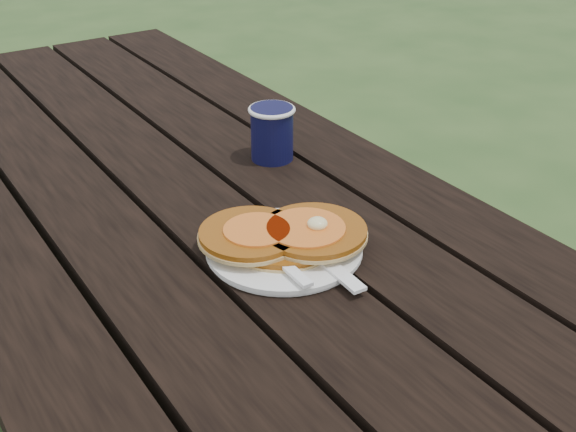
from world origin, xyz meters
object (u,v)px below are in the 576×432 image
plate (284,249)px  pancake_stack (284,235)px  picnic_table (191,364)px  coffee_cup (272,130)px

plate → pancake_stack: pancake_stack is taller
picnic_table → pancake_stack: (0.04, -0.27, 0.41)m
plate → coffee_cup: bearing=60.7°
picnic_table → pancake_stack: size_ratio=8.19×
pancake_stack → coffee_cup: (0.15, 0.26, 0.03)m
plate → coffee_cup: coffee_cup is taller
picnic_table → coffee_cup: (0.18, -0.00, 0.44)m
pancake_stack → coffee_cup: bearing=60.8°
plate → pancake_stack: (0.00, 0.01, 0.02)m
picnic_table → pancake_stack: 0.49m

